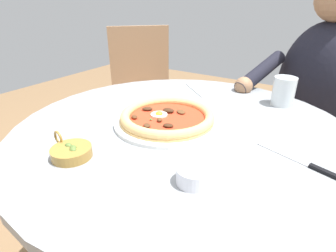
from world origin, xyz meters
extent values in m
cylinder|color=gray|center=(0.00, 0.00, 0.71)|extent=(0.95, 0.95, 0.03)
cylinder|color=gray|center=(0.00, 0.00, 0.36)|extent=(0.11, 0.11, 0.67)
cylinder|color=white|center=(0.05, 0.01, 0.72)|extent=(0.31, 0.31, 0.01)
cylinder|color=#E0B26B|center=(0.05, 0.01, 0.73)|extent=(0.27, 0.27, 0.01)
torus|color=#E0B26B|center=(0.05, 0.01, 0.74)|extent=(0.27, 0.27, 0.03)
cylinder|color=red|center=(0.05, 0.01, 0.74)|extent=(0.25, 0.25, 0.00)
cylinder|color=white|center=(0.07, 0.01, 0.74)|extent=(0.05, 0.05, 0.00)
ellipsoid|color=yellow|center=(0.07, 0.01, 0.74)|extent=(0.02, 0.02, 0.02)
ellipsoid|color=#4C2D19|center=(0.12, 0.07, 0.74)|extent=(0.03, 0.03, 0.01)
ellipsoid|color=#3D2314|center=(0.12, 0.00, 0.74)|extent=(0.04, 0.04, 0.01)
ellipsoid|color=#3D2314|center=(0.06, -0.02, 0.74)|extent=(0.04, 0.03, 0.01)
ellipsoid|color=brown|center=(0.05, 0.05, 0.74)|extent=(0.02, 0.02, 0.01)
ellipsoid|color=#4C2D19|center=(0.06, 0.09, 0.74)|extent=(0.03, 0.03, 0.01)
ellipsoid|color=brown|center=(0.03, -0.04, 0.74)|extent=(0.04, 0.04, 0.01)
ellipsoid|color=#3D2314|center=(0.01, 0.06, 0.74)|extent=(0.03, 0.03, 0.01)
ellipsoid|color=#2D6B28|center=(0.07, 0.06, 0.74)|extent=(0.01, 0.01, 0.00)
ellipsoid|color=#2D6B28|center=(0.13, 0.06, 0.74)|extent=(0.01, 0.01, 0.00)
ellipsoid|color=#2D6B28|center=(-0.02, 0.07, 0.74)|extent=(0.01, 0.01, 0.00)
cylinder|color=silver|center=(-0.20, -0.32, 0.77)|extent=(0.07, 0.07, 0.09)
cylinder|color=silver|center=(-0.20, -0.32, 0.74)|extent=(0.06, 0.06, 0.04)
cube|color=silver|center=(-0.27, 0.01, 0.72)|extent=(0.12, 0.05, 0.00)
cube|color=black|center=(-0.37, 0.04, 0.72)|extent=(0.08, 0.04, 0.01)
cylinder|color=white|center=(-0.15, 0.21, 0.73)|extent=(0.07, 0.07, 0.03)
cylinder|color=olive|center=(-0.15, 0.21, 0.74)|extent=(0.06, 0.06, 0.01)
cylinder|color=olive|center=(0.13, 0.28, 0.73)|extent=(0.09, 0.09, 0.02)
torus|color=olive|center=(0.18, 0.27, 0.75)|extent=(0.03, 0.01, 0.03)
ellipsoid|color=#516B2D|center=(0.14, 0.27, 0.74)|extent=(0.02, 0.02, 0.02)
ellipsoid|color=#516B2D|center=(0.13, 0.28, 0.74)|extent=(0.02, 0.02, 0.02)
ellipsoid|color=#516B2D|center=(0.12, 0.28, 0.74)|extent=(0.02, 0.02, 0.02)
cube|color=#BCBCC1|center=(0.12, -0.30, 0.72)|extent=(0.14, 0.12, 0.00)
cube|color=#282833|center=(-0.28, -0.63, 0.23)|extent=(0.42, 0.39, 0.45)
ellipsoid|color=black|center=(-0.28, -0.63, 0.71)|extent=(0.41, 0.34, 0.52)
cylinder|color=black|center=(-0.07, -0.49, 0.78)|extent=(0.14, 0.27, 0.14)
sphere|color=#936B4C|center=(-0.04, -0.40, 0.74)|extent=(0.07, 0.07, 0.07)
cube|color=beige|center=(-0.30, -0.68, 0.45)|extent=(0.55, 0.55, 0.02)
cylinder|color=#B7B2A8|center=(-0.05, -0.58, 0.22)|extent=(0.02, 0.02, 0.44)
cylinder|color=#B7B2A8|center=(-0.40, -0.43, 0.22)|extent=(0.02, 0.02, 0.44)
cylinder|color=#B7B2A8|center=(-0.21, -0.93, 0.22)|extent=(0.02, 0.02, 0.44)
cube|color=#957050|center=(0.57, -0.57, 0.47)|extent=(0.57, 0.57, 0.02)
cube|color=#957050|center=(0.71, -0.70, 0.69)|extent=(0.27, 0.27, 0.42)
cylinder|color=#8E6B4C|center=(0.57, -0.31, 0.23)|extent=(0.02, 0.02, 0.46)
cylinder|color=#8E6B4C|center=(0.32, -0.57, 0.23)|extent=(0.02, 0.02, 0.46)
cylinder|color=#8E6B4C|center=(0.83, -0.57, 0.23)|extent=(0.02, 0.02, 0.46)
cylinder|color=#8E6B4C|center=(0.57, -0.82, 0.23)|extent=(0.02, 0.02, 0.46)
camera|label=1|loc=(-0.34, 0.60, 1.05)|focal=28.60mm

